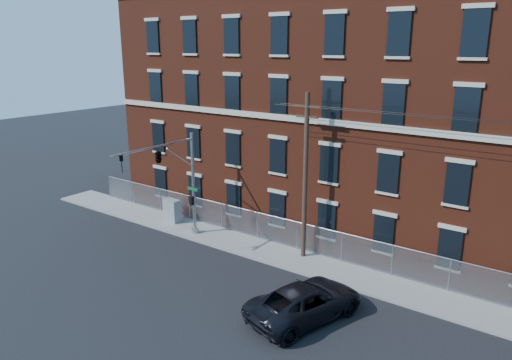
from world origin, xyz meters
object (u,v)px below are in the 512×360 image
object	(u,v)px
traffic_signal_mast	(167,165)
pickup_truck	(305,302)
utility_cabinet	(172,210)
utility_pole_near	(305,174)

from	to	relation	value
traffic_signal_mast	pickup_truck	distance (m)	12.63
traffic_signal_mast	utility_cabinet	bearing A→B (deg)	133.93
pickup_truck	utility_cabinet	size ratio (longest dim) A/B	3.65
pickup_truck	utility_cabinet	xyz separation A→B (m)	(-14.44, 5.41, 0.11)
pickup_truck	utility_pole_near	bearing A→B (deg)	-41.86
utility_pole_near	pickup_truck	world-z (taller)	utility_pole_near
utility_pole_near	pickup_truck	size ratio (longest dim) A/B	1.65
traffic_signal_mast	utility_pole_near	xyz separation A→B (m)	(8.00, 3.42, -0.05)
traffic_signal_mast	pickup_truck	size ratio (longest dim) A/B	1.15
pickup_truck	utility_cabinet	distance (m)	15.42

